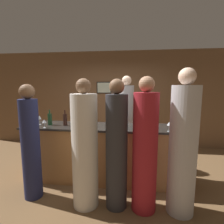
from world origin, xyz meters
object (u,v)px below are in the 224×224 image
Objects in this scene: wine_bottle_1 at (65,119)px; guest_3 at (145,150)px; bartender at (126,123)px; guest_2 at (117,149)px; wine_bottle_0 at (50,119)px; guest_0 at (31,145)px; guest_1 at (85,149)px; guest_4 at (183,148)px.

guest_3 is at bearing -26.23° from wine_bottle_1.
guest_2 is at bearing 87.37° from bartender.
bartender is 6.88× the size of wine_bottle_0.
guest_0 is 0.91m from guest_1.
guest_1 is at bearing -39.58° from wine_bottle_0.
guest_0 is 6.20× the size of wine_bottle_0.
guest_3 is 0.95× the size of guest_4.
guest_1 is at bearing 71.09° from bartender.
guest_2 is 0.40m from guest_3.
guest_1 reaches higher than guest_2.
guest_2 reaches higher than guest_0.
guest_1 is 6.50× the size of wine_bottle_1.
guest_0 is at bearing 178.26° from guest_4.
wine_bottle_1 is (0.32, 0.64, 0.29)m from guest_0.
guest_2 is at bearing 178.58° from guest_3.
guest_4 reaches higher than wine_bottle_0.
guest_2 is at bearing -27.82° from wine_bottle_0.
bartender is 1.66m from wine_bottle_0.
guest_0 is 0.77m from wine_bottle_1.
guest_2 is (0.46, 0.02, 0.01)m from guest_1.
guest_2 is at bearing -33.92° from wine_bottle_1.
guest_3 is 1.63m from wine_bottle_1.
guest_1 is at bearing -5.60° from guest_0.
bartender reaches higher than guest_2.
guest_2 reaches higher than wine_bottle_0.
wine_bottle_0 is at bearing 177.85° from wine_bottle_1.
wine_bottle_1 is (-1.44, 0.71, 0.27)m from guest_3.
guest_0 is 0.96× the size of guest_2.
guest_2 is at bearing -2.78° from guest_0.
guest_4 reaches higher than guest_0.
guest_1 reaches higher than wine_bottle_0.
bartender is at bearing 87.37° from guest_2.
guest_1 is at bearing -51.23° from wine_bottle_1.
guest_3 reaches higher than guest_0.
guest_4 is 6.90× the size of wine_bottle_0.
guest_3 is 0.51m from guest_4.
guest_4 is 2.09m from wine_bottle_1.
guest_2 is at bearing 2.76° from guest_1.
bartender is 1.41m from wine_bottle_1.
guest_0 reaches higher than wine_bottle_1.
bartender is 1.07× the size of guest_1.
wine_bottle_0 is at bearing 162.45° from guest_4.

